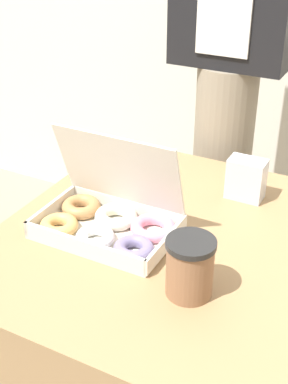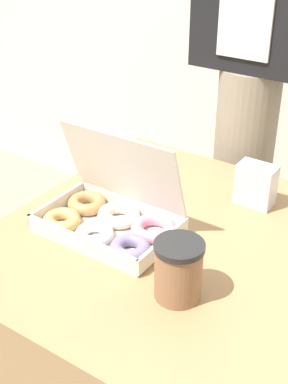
% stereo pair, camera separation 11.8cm
% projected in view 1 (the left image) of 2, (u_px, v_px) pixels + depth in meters
% --- Properties ---
extents(table, '(0.82, 0.84, 0.70)m').
position_uv_depth(table, '(175.00, 346.00, 1.42)').
color(table, '#99754C').
rests_on(table, ground_plane).
extents(donut_box, '(0.33, 0.23, 0.24)m').
position_uv_depth(donut_box, '(109.00, 218.00, 1.25)').
color(donut_box, silver).
rests_on(donut_box, table).
extents(coffee_cup, '(0.10, 0.10, 0.13)m').
position_uv_depth(coffee_cup, '(190.00, 267.00, 1.04)').
color(coffee_cup, '#8C6042').
rests_on(coffee_cup, table).
extents(napkin_holder, '(0.10, 0.06, 0.11)m').
position_uv_depth(napkin_holder, '(246.00, 179.00, 1.38)').
color(napkin_holder, silver).
rests_on(napkin_holder, table).
extents(person_customer, '(0.35, 0.21, 1.76)m').
position_uv_depth(person_customer, '(231.00, 48.00, 1.59)').
color(person_customer, gray).
rests_on(person_customer, ground_plane).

